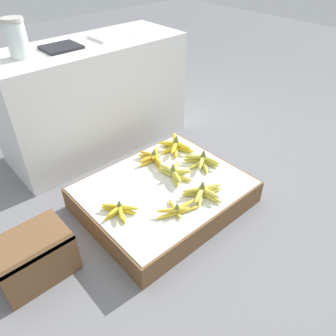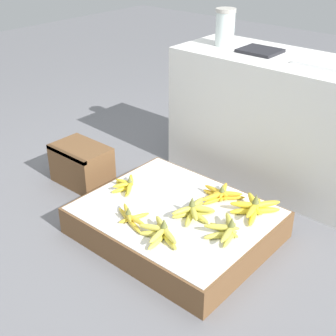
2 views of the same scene
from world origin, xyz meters
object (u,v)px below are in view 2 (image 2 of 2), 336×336
banana_bunch_middle_left (127,185)px  glass_jar (225,27)px  banana_bunch_front_midright (161,233)px  foam_tray_white (325,63)px  banana_bunch_back_right (254,207)px  wooden_crate (82,164)px  banana_bunch_middle_right (227,230)px  banana_bunch_back_midright (221,194)px  banana_bunch_front_midleft (131,217)px  banana_bunch_middle_midright (194,211)px

banana_bunch_middle_left → glass_jar: size_ratio=0.90×
banana_bunch_front_midright → glass_jar: bearing=112.1°
foam_tray_white → banana_bunch_back_right: bearing=-88.9°
wooden_crate → banana_bunch_middle_right: (1.11, -0.05, 0.06)m
wooden_crate → foam_tray_white: (1.10, 0.83, 0.66)m
banana_bunch_middle_right → banana_bunch_back_midright: bearing=130.3°
wooden_crate → banana_bunch_back_midright: size_ratio=1.46×
banana_bunch_front_midleft → banana_bunch_back_midright: 0.51m
banana_bunch_middle_right → foam_tray_white: bearing=90.9°
banana_bunch_back_right → wooden_crate: bearing=-170.0°
banana_bunch_front_midright → banana_bunch_back_midright: 0.46m
banana_bunch_front_midright → banana_bunch_middle_left: size_ratio=1.22×
banana_bunch_back_right → banana_bunch_middle_right: bearing=-89.5°
banana_bunch_back_right → glass_jar: (-0.66, 0.62, 0.70)m
banana_bunch_middle_midright → banana_bunch_back_midright: banana_bunch_middle_midright is taller
wooden_crate → banana_bunch_back_midright: (0.91, 0.20, 0.06)m
banana_bunch_middle_left → banana_bunch_middle_right: bearing=1.0°
banana_bunch_middle_left → foam_tray_white: size_ratio=0.67×
banana_bunch_front_midright → banana_bunch_middle_midright: (0.01, 0.24, -0.00)m
banana_bunch_middle_midright → banana_bunch_middle_right: 0.21m
banana_bunch_back_right → foam_tray_white: foam_tray_white is taller
banana_bunch_middle_right → wooden_crate: bearing=177.5°
banana_bunch_front_midleft → banana_bunch_middle_midright: (0.21, 0.24, 0.01)m
banana_bunch_middle_left → banana_bunch_front_midright: bearing=-25.5°
glass_jar → foam_tray_white: bearing=0.6°
banana_bunch_back_right → banana_bunch_middle_midright: bearing=-133.3°
foam_tray_white → banana_bunch_middle_midright: bearing=-103.1°
glass_jar → foam_tray_white: glass_jar is taller
banana_bunch_front_midright → glass_jar: 1.37m
banana_bunch_back_midright → banana_bunch_back_right: banana_bunch_back_right is taller
banana_bunch_middle_right → foam_tray_white: foam_tray_white is taller
banana_bunch_front_midleft → wooden_crate: bearing=159.2°
banana_bunch_back_midright → banana_bunch_middle_right: bearing=-49.7°
banana_bunch_front_midright → banana_bunch_back_midright: size_ratio=1.00×
banana_bunch_front_midright → banana_bunch_back_right: 0.51m
banana_bunch_front_midleft → glass_jar: (-0.24, 1.08, 0.71)m
wooden_crate → banana_bunch_back_right: 1.13m
banana_bunch_back_midright → glass_jar: (-0.45, 0.62, 0.71)m
banana_bunch_front_midright → banana_bunch_middle_right: size_ratio=1.06×
wooden_crate → banana_bunch_back_midright: banana_bunch_back_midright is taller
wooden_crate → banana_bunch_middle_left: size_ratio=1.79×
wooden_crate → banana_bunch_front_midright: size_ratio=1.46×
wooden_crate → banana_bunch_back_midright: 0.93m
banana_bunch_middle_midright → wooden_crate: bearing=178.3°
wooden_crate → banana_bunch_middle_midright: 0.90m
banana_bunch_middle_left → wooden_crate: bearing=172.6°
banana_bunch_middle_left → banana_bunch_back_right: banana_bunch_back_right is taller
banana_bunch_back_right → banana_bunch_front_midright: bearing=-115.0°
banana_bunch_back_midright → foam_tray_white: foam_tray_white is taller
wooden_crate → banana_bunch_front_midright: 0.94m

